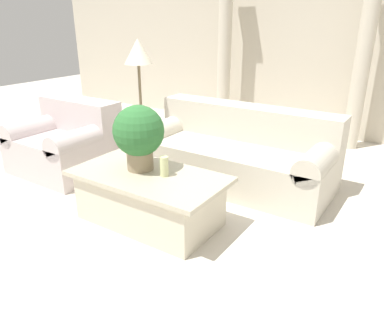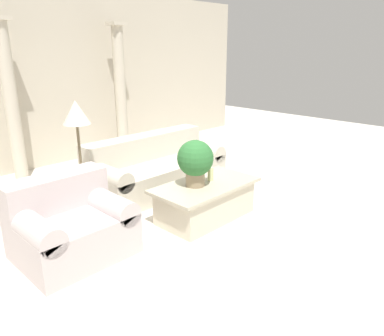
% 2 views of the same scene
% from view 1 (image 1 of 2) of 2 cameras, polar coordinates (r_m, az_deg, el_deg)
% --- Properties ---
extents(ground_plane, '(16.00, 16.00, 0.00)m').
position_cam_1_polar(ground_plane, '(3.86, -4.61, -5.48)').
color(ground_plane, silver).
extents(wall_back, '(10.00, 0.06, 3.20)m').
position_cam_1_polar(wall_back, '(6.42, 14.92, 19.77)').
color(wall_back, beige).
rests_on(wall_back, ground_plane).
extents(sofa_long, '(2.16, 0.95, 0.84)m').
position_cam_1_polar(sofa_long, '(4.28, 6.83, 2.27)').
color(sofa_long, beige).
rests_on(sofa_long, ground_plane).
extents(loveseat, '(1.12, 0.95, 0.84)m').
position_cam_1_polar(loveseat, '(4.84, -18.56, 3.76)').
color(loveseat, beige).
rests_on(loveseat, ground_plane).
extents(coffee_table, '(1.40, 0.76, 0.48)m').
position_cam_1_polar(coffee_table, '(3.45, -6.51, -4.49)').
color(coffee_table, beige).
rests_on(coffee_table, ground_plane).
extents(potted_plant, '(0.46, 0.46, 0.59)m').
position_cam_1_polar(potted_plant, '(3.36, -8.12, 5.20)').
color(potted_plant, '#937F60').
rests_on(potted_plant, coffee_table).
extents(pillar_candle, '(0.07, 0.07, 0.18)m').
position_cam_1_polar(pillar_candle, '(3.26, -4.27, 0.25)').
color(pillar_candle, beige).
rests_on(pillar_candle, coffee_table).
extents(floor_lamp, '(0.34, 0.34, 1.54)m').
position_cam_1_polar(floor_lamp, '(4.71, -8.16, 15.85)').
color(floor_lamp, brown).
rests_on(floor_lamp, ground_plane).
extents(column_left, '(0.31, 0.31, 2.60)m').
position_cam_1_polar(column_left, '(6.42, 4.99, 17.96)').
color(column_left, beige).
rests_on(column_left, ground_plane).
extents(column_right, '(0.31, 0.31, 2.60)m').
position_cam_1_polar(column_right, '(5.72, 24.74, 15.64)').
color(column_right, beige).
rests_on(column_right, ground_plane).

